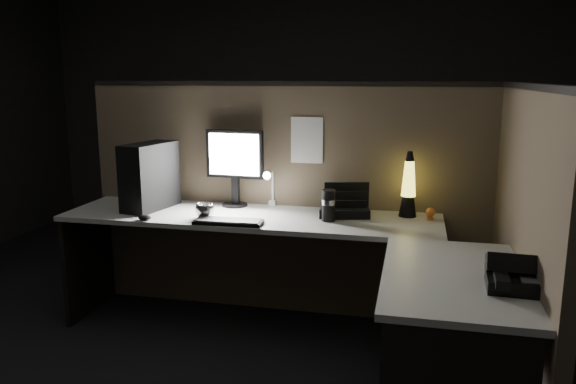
% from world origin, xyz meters
% --- Properties ---
extents(floor, '(6.00, 6.00, 0.00)m').
position_xyz_m(floor, '(0.00, 0.00, 0.00)').
color(floor, black).
rests_on(floor, ground).
extents(room_shell, '(6.00, 6.00, 6.00)m').
position_xyz_m(room_shell, '(0.00, 0.00, 1.62)').
color(room_shell, silver).
rests_on(room_shell, ground).
extents(partition_back, '(2.66, 0.06, 1.50)m').
position_xyz_m(partition_back, '(0.00, 0.93, 0.75)').
color(partition_back, brown).
rests_on(partition_back, ground).
extents(partition_right, '(0.06, 1.66, 1.50)m').
position_xyz_m(partition_right, '(1.33, 0.10, 0.75)').
color(partition_right, brown).
rests_on(partition_right, ground).
extents(desk, '(2.60, 1.60, 0.73)m').
position_xyz_m(desk, '(0.18, 0.25, 0.58)').
color(desk, '#B6B4AC').
rests_on(desk, ground).
extents(pc_tower, '(0.26, 0.43, 0.42)m').
position_xyz_m(pc_tower, '(-0.82, 0.63, 0.94)').
color(pc_tower, black).
rests_on(pc_tower, desk).
extents(monitor, '(0.39, 0.16, 0.49)m').
position_xyz_m(monitor, '(-0.32, 0.83, 1.03)').
color(monitor, black).
rests_on(monitor, desk).
extents(keyboard, '(0.40, 0.15, 0.02)m').
position_xyz_m(keyboard, '(-0.21, 0.38, 0.74)').
color(keyboard, black).
rests_on(keyboard, desk).
extents(mouse, '(0.08, 0.06, 0.03)m').
position_xyz_m(mouse, '(-0.72, 0.34, 0.75)').
color(mouse, black).
rests_on(mouse, desk).
extents(clip_lamp, '(0.05, 0.19, 0.25)m').
position_xyz_m(clip_lamp, '(-0.08, 0.81, 0.87)').
color(clip_lamp, white).
rests_on(clip_lamp, desk).
extents(organizer, '(0.33, 0.30, 0.21)m').
position_xyz_m(organizer, '(0.41, 0.74, 0.78)').
color(organizer, black).
rests_on(organizer, desk).
extents(lava_lamp, '(0.11, 0.11, 0.40)m').
position_xyz_m(lava_lamp, '(0.79, 0.78, 0.89)').
color(lava_lamp, black).
rests_on(lava_lamp, desk).
extents(travel_mug, '(0.08, 0.08, 0.19)m').
position_xyz_m(travel_mug, '(0.34, 0.57, 0.82)').
color(travel_mug, black).
rests_on(travel_mug, desk).
extents(steel_mug, '(0.13, 0.13, 0.09)m').
position_xyz_m(steel_mug, '(-0.39, 0.47, 0.77)').
color(steel_mug, '#BCBCC3').
rests_on(steel_mug, desk).
extents(figurine, '(0.05, 0.05, 0.05)m').
position_xyz_m(figurine, '(0.92, 0.73, 0.78)').
color(figurine, orange).
rests_on(figurine, desk).
extents(pinned_paper, '(0.20, 0.00, 0.29)m').
position_xyz_m(pinned_paper, '(0.14, 0.90, 1.16)').
color(pinned_paper, white).
rests_on(pinned_paper, partition_back).
extents(desk_phone, '(0.25, 0.27, 0.15)m').
position_xyz_m(desk_phone, '(1.24, -0.31, 0.79)').
color(desk_phone, black).
rests_on(desk_phone, desk).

